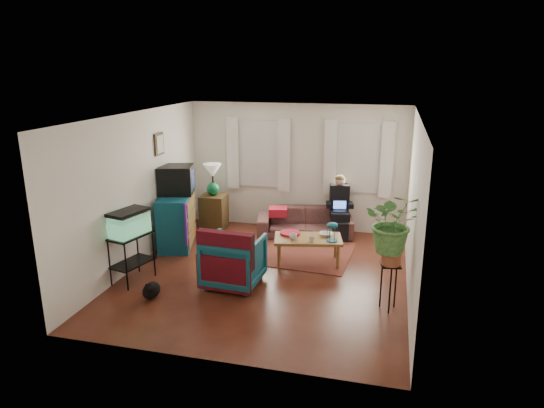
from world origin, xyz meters
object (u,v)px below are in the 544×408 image
(armchair, at_px, (234,258))
(coffee_table, at_px, (308,250))
(sofa, at_px, (305,218))
(plant_stand, at_px, (389,287))
(side_table, at_px, (214,212))
(dresser, at_px, (176,220))
(aquarium_stand, at_px, (132,258))

(armchair, distance_m, coffee_table, 1.49)
(sofa, relative_size, plant_stand, 2.76)
(side_table, bearing_deg, plant_stand, -36.66)
(sofa, height_order, plant_stand, sofa)
(plant_stand, bearing_deg, armchair, 174.02)
(sofa, xyz_separation_m, coffee_table, (0.31, -1.42, -0.13))
(side_table, bearing_deg, dresser, -107.27)
(side_table, height_order, plant_stand, side_table)
(sofa, height_order, coffee_table, sofa)
(coffee_table, bearing_deg, dresser, 162.60)
(dresser, height_order, coffee_table, dresser)
(sofa, distance_m, coffee_table, 1.46)
(coffee_table, xyz_separation_m, plant_stand, (1.39, -1.35, 0.11))
(sofa, bearing_deg, coffee_table, -89.51)
(sofa, xyz_separation_m, dresser, (-2.26, -1.17, 0.13))
(plant_stand, bearing_deg, side_table, 143.34)
(side_table, height_order, aquarium_stand, aquarium_stand)
(aquarium_stand, relative_size, plant_stand, 1.13)
(sofa, relative_size, aquarium_stand, 2.43)
(sofa, height_order, armchair, armchair)
(armchair, xyz_separation_m, coffee_table, (0.98, 1.10, -0.20))
(side_table, height_order, armchair, armchair)
(aquarium_stand, bearing_deg, side_table, 97.09)
(sofa, distance_m, aquarium_stand, 3.60)
(side_table, relative_size, plant_stand, 1.07)
(sofa, height_order, aquarium_stand, aquarium_stand)
(armchair, bearing_deg, dresser, -37.03)
(dresser, xyz_separation_m, coffee_table, (2.57, -0.25, -0.26))
(side_table, bearing_deg, armchair, -62.91)
(side_table, xyz_separation_m, plant_stand, (3.62, -2.69, -0.02))
(sofa, xyz_separation_m, side_table, (-1.92, -0.07, -0.00))
(sofa, relative_size, armchair, 2.18)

